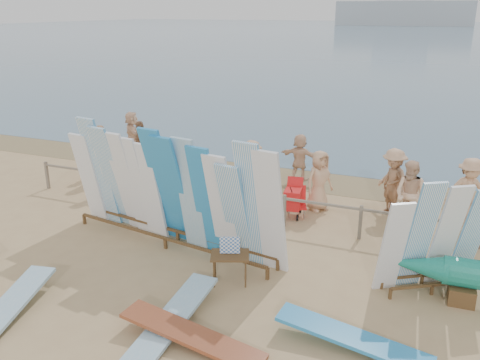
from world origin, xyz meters
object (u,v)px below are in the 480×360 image
at_px(flat_board_d, 352,348).
at_px(beach_chair_right, 296,208).
at_px(beachgoer_9, 393,181).
at_px(beachgoer_11, 132,134).
at_px(beachgoer_2, 110,163).
at_px(beachgoer_4, 247,170).
at_px(beachgoer_0, 100,158).
at_px(beachgoer_7, 392,186).
at_px(beachgoer_extra_0, 468,192).
at_px(beachgoer_extra_1, 141,145).
at_px(flat_board_a, 7,319).
at_px(flat_board_c, 192,344).
at_px(side_surfboard_rack, 434,240).
at_px(stroller, 293,202).
at_px(beachgoer_6, 319,181).
at_px(beachgoer_3, 252,167).
at_px(vendor_table, 230,267).
at_px(beach_chair_left, 205,197).
at_px(flat_board_b, 173,326).
at_px(beachgoer_5, 300,157).
at_px(beachgoer_8, 411,195).
at_px(beachgoer_1, 103,150).
at_px(main_surfboard_rack, 170,193).

height_order(flat_board_d, beach_chair_right, beach_chair_right).
relative_size(beachgoer_9, beachgoer_11, 1.07).
relative_size(beachgoer_2, beachgoer_4, 1.14).
distance_m(beachgoer_0, beachgoer_7, 9.42).
relative_size(beachgoer_extra_0, beachgoer_extra_1, 1.05).
xyz_separation_m(beach_chair_right, beachgoer_9, (2.41, 1.33, 0.69)).
bearing_deg(flat_board_a, flat_board_c, -1.01).
xyz_separation_m(beach_chair_right, beachgoer_7, (2.41, 1.19, 0.58)).
distance_m(side_surfboard_rack, flat_board_d, 2.95).
relative_size(flat_board_d, stroller, 2.55).
xyz_separation_m(stroller, beachgoer_11, (-7.69, 3.62, 0.45)).
distance_m(flat_board_a, beachgoer_6, 8.68).
height_order(beachgoer_3, beachgoer_4, beachgoer_3).
xyz_separation_m(stroller, beachgoer_extra_0, (4.45, 1.14, 0.51)).
height_order(beachgoer_2, beachgoer_7, beachgoer_2).
bearing_deg(beachgoer_extra_1, beachgoer_11, -170.96).
bearing_deg(beachgoer_7, flat_board_a, -86.14).
bearing_deg(vendor_table, flat_board_c, -105.67).
height_order(beach_chair_left, beachgoer_0, beachgoer_0).
distance_m(flat_board_a, beachgoer_7, 10.13).
bearing_deg(beachgoer_11, beachgoer_9, -146.28).
height_order(beachgoer_4, beachgoer_extra_1, beachgoer_extra_1).
xyz_separation_m(beach_chair_left, beachgoer_11, (-5.09, 3.92, 0.59)).
bearing_deg(flat_board_c, flat_board_b, 64.44).
height_order(beachgoer_11, beachgoer_5, beachgoer_11).
height_order(flat_board_a, beachgoer_0, beachgoer_0).
bearing_deg(beachgoer_8, stroller, -148.21).
relative_size(beachgoer_extra_1, beachgoer_7, 1.09).
xyz_separation_m(beachgoer_8, beachgoer_1, (-10.36, 0.82, -0.05)).
relative_size(side_surfboard_rack, flat_board_d, 0.92).
height_order(beach_chair_left, beachgoer_6, beachgoer_6).
xyz_separation_m(flat_board_c, beachgoer_extra_0, (4.40, 7.36, 0.94)).
height_order(beachgoer_11, beachgoer_1, beachgoer_11).
distance_m(beachgoer_11, beachgoer_5, 6.98).
distance_m(flat_board_a, beachgoer_8, 9.86).
xyz_separation_m(flat_board_c, beachgoer_11, (-7.74, 9.85, 0.87)).
distance_m(beachgoer_4, beachgoer_7, 4.34).
bearing_deg(beachgoer_4, vendor_table, 141.55).
relative_size(flat_board_c, beachgoer_6, 1.53).
bearing_deg(beachgoer_2, beachgoer_4, 93.09).
xyz_separation_m(flat_board_d, beachgoer_11, (-10.35, 8.88, 0.87)).
distance_m(flat_board_c, flat_board_b, 0.65).
height_order(flat_board_b, beachgoer_0, beachgoer_0).
bearing_deg(beachgoer_3, beachgoer_5, 91.65).
relative_size(main_surfboard_rack, beachgoer_4, 3.79).
xyz_separation_m(flat_board_a, beachgoer_1, (-3.79, 8.11, 0.87)).
xyz_separation_m(main_surfboard_rack, beachgoer_extra_1, (-4.11, 5.06, -0.46)).
bearing_deg(beach_chair_left, beachgoer_2, 170.22).
height_order(side_surfboard_rack, beachgoer_extra_0, side_surfboard_rack).
xyz_separation_m(beachgoer_2, beachgoer_9, (8.50, 1.54, 0.02)).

